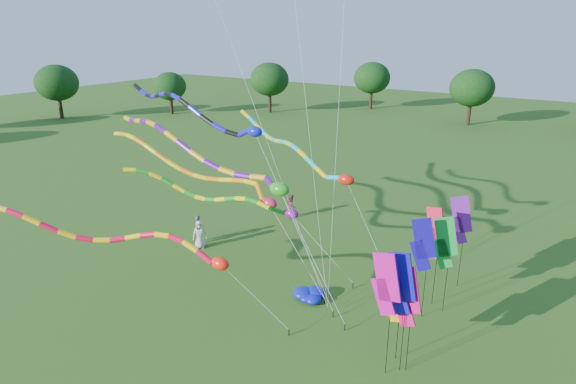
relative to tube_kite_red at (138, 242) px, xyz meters
The scene contains 20 objects.
ground 5.49m from the tube_kite_red, ahead, with size 160.00×160.00×0.00m, color #275315.
tree_ring 5.08m from the tube_kite_red, ahead, with size 120.00×117.12×9.67m.
tube_kite_red is the anchor object (origin of this frame).
tube_kite_orange 6.17m from the tube_kite_red, 105.05° to the left, with size 14.82×1.23×6.88m.
tube_kite_purple 5.69m from the tube_kite_red, 95.94° to the left, with size 15.90×2.90×7.98m.
tube_kite_blue 7.04m from the tube_kite_red, 101.48° to the left, with size 13.86×2.27×9.61m.
tube_kite_cyan 11.65m from the tube_kite_red, 86.13° to the left, with size 13.24×5.76×7.05m.
tube_kite_green 5.10m from the tube_kite_red, 80.00° to the left, with size 10.72×4.14×5.96m.
banner_pole_magenta_a 10.28m from the tube_kite_red, 12.73° to the left, with size 1.16×0.10×4.91m.
banner_pole_blue_a 10.76m from the tube_kite_red, 14.72° to the left, with size 1.16×0.10×4.83m.
banner_pole_magenta_b 10.98m from the tube_kite_red, 15.07° to the left, with size 1.16×0.09×4.32m.
banner_pole_violet 14.60m from the tube_kite_red, 43.17° to the left, with size 1.12×0.45×4.75m.
banner_pole_green 13.00m from the tube_kite_red, 34.87° to the left, with size 1.10×0.52×4.60m.
banner_pole_orange 10.60m from the tube_kite_red, 18.10° to the left, with size 1.16×0.20×4.06m.
banner_pole_blue_b 11.92m from the tube_kite_red, 33.08° to the left, with size 1.12×0.47×4.71m.
banner_pole_red 12.82m from the tube_kite_red, 38.26° to the left, with size 1.12×0.45×4.73m.
blue_nylon_heap 7.70m from the tube_kite_red, 44.34° to the left, with size 1.77×1.29×0.53m.
person_a 7.58m from the tube_kite_red, 112.95° to the left, with size 0.81×0.53×1.66m, color beige.
person_b 8.10m from the tube_kite_red, 115.50° to the left, with size 0.63×0.41×1.72m, color #414D5B.
person_c 13.53m from the tube_kite_red, 93.41° to the left, with size 0.78×0.61×1.60m, color #8A3240.
Camera 1 is at (11.02, -12.54, 12.22)m, focal length 30.00 mm.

